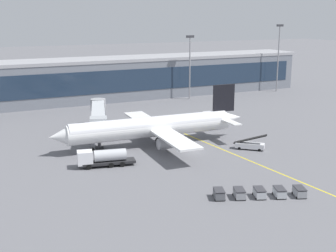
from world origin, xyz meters
TOP-DOWN VIEW (x-y plane):
  - ground_plane at (0.00, 0.00)m, footprint 700.00×700.00m
  - apron_lead_in_line at (5.93, 2.00)m, footprint 6.98×79.75m
  - terminal_building at (-17.73, 64.71)m, footprint 189.16×16.63m
  - main_airliner at (-5.88, 7.29)m, footprint 44.46×35.11m
  - jet_bridge at (-13.86, 20.83)m, footprint 10.20×24.18m
  - fuel_tanker at (-20.03, -1.50)m, footprint 11.08×4.50m
  - belt_loader at (11.51, -4.53)m, footprint 6.00×5.63m
  - baggage_cart_0 at (-8.31, -23.92)m, footprint 2.41×3.03m
  - baggage_cart_1 at (-5.34, -25.11)m, footprint 2.41×3.03m
  - baggage_cart_2 at (-2.36, -26.30)m, footprint 2.41×3.03m
  - baggage_cart_3 at (0.61, -27.48)m, footprint 2.41×3.03m
  - baggage_cart_4 at (3.58, -28.67)m, footprint 2.41×3.03m
  - apron_light_mast_0 at (27.82, 52.75)m, footprint 2.80×0.50m
  - apron_light_mast_1 at (64.91, 52.75)m, footprint 2.80×0.50m

SIDE VIEW (x-z plane):
  - ground_plane at x=0.00m, z-range 0.00..0.00m
  - apron_lead_in_line at x=5.93m, z-range 0.00..0.01m
  - baggage_cart_0 at x=-8.31m, z-range 0.04..1.52m
  - baggage_cart_1 at x=-5.34m, z-range 0.04..1.52m
  - baggage_cart_2 at x=-2.36m, z-range 0.04..1.52m
  - baggage_cart_3 at x=0.61m, z-range 0.04..1.52m
  - baggage_cart_4 at x=3.58m, z-range 0.04..1.52m
  - belt_loader at x=11.51m, z-range -0.75..2.73m
  - fuel_tanker at x=-20.03m, z-range 0.12..3.37m
  - main_airliner at x=-5.88m, z-range -2.01..10.42m
  - jet_bridge at x=-13.86m, z-range 1.75..8.64m
  - terminal_building at x=-17.73m, z-range 0.02..13.91m
  - apron_light_mast_0 at x=27.82m, z-range 1.94..23.27m
  - apron_light_mast_1 at x=64.91m, z-range 2.00..26.57m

